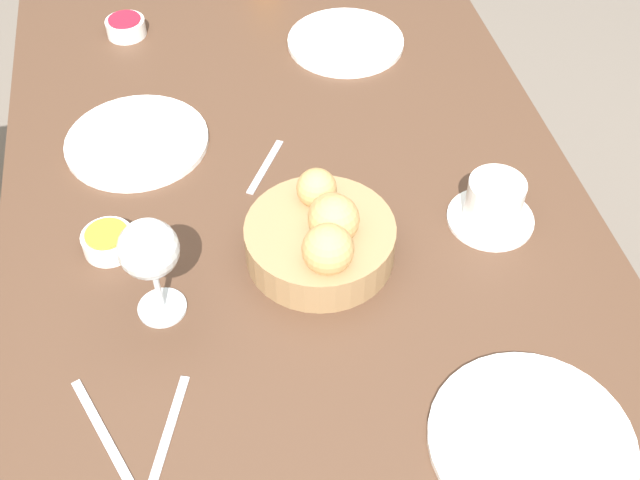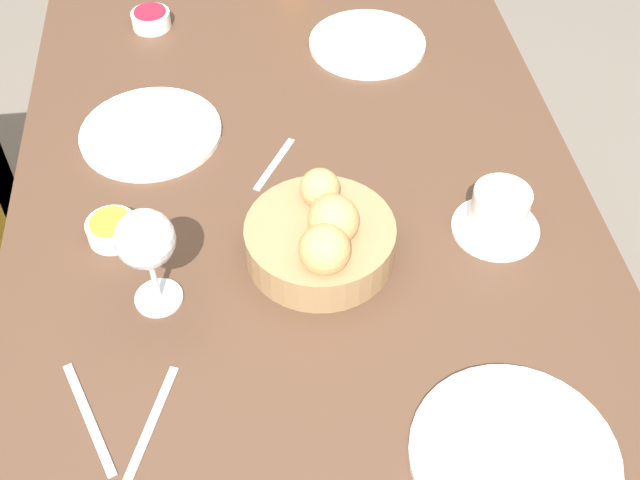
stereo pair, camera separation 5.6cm
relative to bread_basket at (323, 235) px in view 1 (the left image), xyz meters
name	(u,v)px [view 1 (the left image)]	position (x,y,z in m)	size (l,w,h in m)	color
ground_plane	(307,463)	(0.07, 0.02, -0.79)	(10.00, 10.00, 0.00)	#6B6056
dining_table	(303,265)	(0.07, 0.02, -0.14)	(1.43, 0.86, 0.75)	#4C3323
bread_basket	(323,235)	(0.00, 0.00, 0.00)	(0.21, 0.21, 0.11)	#99754C
plate_near_left	(532,441)	(-0.33, -0.18, -0.04)	(0.24, 0.24, 0.01)	white
plate_near_right	(346,42)	(0.49, -0.14, -0.04)	(0.21, 0.21, 0.01)	white
plate_far_center	(137,141)	(0.29, 0.24, -0.04)	(0.23, 0.23, 0.01)	white
wine_glass	(149,252)	(-0.05, 0.22, 0.07)	(0.08, 0.08, 0.16)	silver
coffee_cup	(494,204)	(0.02, -0.25, -0.01)	(0.13, 0.13, 0.07)	white
jam_bowl_berry	(126,27)	(0.60, 0.24, -0.03)	(0.07, 0.07, 0.03)	white
jam_bowl_honey	(108,242)	(0.07, 0.29, -0.03)	(0.07, 0.07, 0.03)	white
fork_silver	(166,438)	(-0.24, 0.23, -0.04)	(0.16, 0.07, 0.00)	#B7B7BC
knife_silver	(103,434)	(-0.22, 0.30, -0.04)	(0.16, 0.07, 0.00)	#B7B7BC
spoon_coffee	(265,167)	(0.20, 0.05, -0.04)	(0.11, 0.07, 0.00)	#B7B7BC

